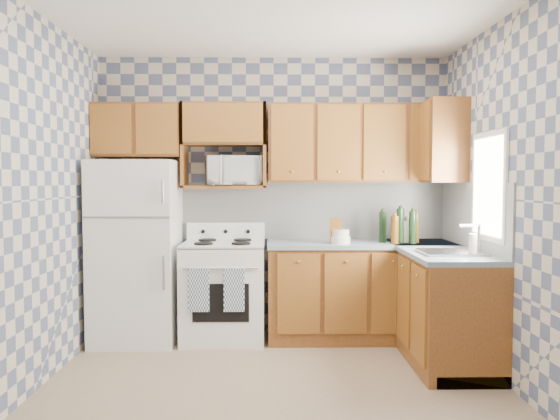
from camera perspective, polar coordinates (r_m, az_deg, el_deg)
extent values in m
plane|color=#846D54|center=(4.09, -0.57, -18.36)|extent=(3.40, 3.40, 0.00)
cube|color=slate|center=(5.41, -0.67, 1.53)|extent=(3.40, 0.02, 2.70)
cube|color=slate|center=(4.18, 23.43, 0.85)|extent=(0.02, 3.20, 2.70)
cube|color=white|center=(5.42, 3.57, -0.06)|extent=(2.60, 0.02, 0.56)
cube|color=white|center=(4.92, 19.45, -0.54)|extent=(0.02, 1.60, 0.56)
cube|color=white|center=(5.25, -14.74, -4.20)|extent=(0.75, 0.70, 1.68)
cube|color=white|center=(5.21, -5.89, -8.53)|extent=(0.76, 0.65, 0.90)
cube|color=silver|center=(5.13, -5.91, -3.55)|extent=(0.76, 0.65, 0.02)
cube|color=white|center=(5.40, -5.66, -2.21)|extent=(0.76, 0.08, 0.17)
cube|color=navy|center=(4.87, -8.48, -8.28)|extent=(0.18, 0.02, 0.38)
cube|color=navy|center=(4.84, -4.82, -8.33)|extent=(0.18, 0.02, 0.38)
cube|color=#61360E|center=(5.28, 8.44, -8.49)|extent=(1.75, 0.60, 0.88)
cube|color=#61360E|center=(4.93, 16.09, -9.39)|extent=(0.60, 1.60, 0.88)
cube|color=slate|center=(5.20, 8.49, -3.53)|extent=(1.77, 0.63, 0.04)
cube|color=slate|center=(4.85, 16.12, -4.09)|extent=(0.63, 1.60, 0.04)
cube|color=#61360E|center=(5.32, 8.32, 6.86)|extent=(1.75, 0.33, 0.74)
cube|color=#61360E|center=(5.41, -14.59, 8.00)|extent=(0.82, 0.33, 0.50)
cube|color=#61360E|center=(5.30, 16.29, 6.79)|extent=(0.33, 0.70, 0.74)
cube|color=#61360E|center=(5.26, -5.79, 2.40)|extent=(0.80, 0.33, 0.03)
imported|color=white|center=(5.26, -4.93, 4.11)|extent=(0.57, 0.44, 0.28)
cube|color=#B7B7BC|center=(4.52, 17.48, -4.30)|extent=(0.48, 0.40, 0.03)
cube|color=silver|center=(4.58, 20.97, 2.32)|extent=(0.02, 0.66, 0.86)
cylinder|color=black|center=(5.16, 12.47, -1.62)|extent=(0.07, 0.07, 0.32)
cylinder|color=black|center=(5.13, 13.71, -1.78)|extent=(0.07, 0.07, 0.30)
cylinder|color=#5D370D|center=(5.24, 13.96, -1.80)|extent=(0.07, 0.07, 0.28)
cylinder|color=#5D370D|center=(5.07, 11.90, -2.05)|extent=(0.07, 0.07, 0.26)
cylinder|color=black|center=(5.19, 10.70, -1.75)|extent=(0.07, 0.07, 0.29)
cube|color=#6F320D|center=(5.03, 5.83, -2.18)|extent=(0.12, 0.12, 0.23)
cylinder|color=white|center=(5.24, 13.19, -2.20)|extent=(0.16, 0.16, 0.20)
cylinder|color=silver|center=(4.42, 19.51, -3.46)|extent=(0.06, 0.06, 0.17)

